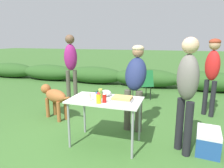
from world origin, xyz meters
name	(u,v)px	position (x,y,z in m)	size (l,w,h in m)	color
ground_plane	(106,143)	(0.00, 0.00, 0.00)	(60.00, 60.00, 0.00)	#3D6B2D
shrub_hedge	(146,78)	(0.00, 4.21, 0.32)	(14.40, 0.90, 0.63)	#2D5623
folding_table	(105,104)	(0.00, 0.00, 0.66)	(1.10, 0.64, 0.74)	silver
food_tray	(122,98)	(0.26, 0.04, 0.77)	(0.32, 0.24, 0.06)	#9E9EA3
plate_stack	(93,95)	(-0.26, 0.11, 0.76)	(0.20, 0.20, 0.03)	white
mixing_bowl	(106,93)	(-0.06, 0.18, 0.79)	(0.19, 0.19, 0.10)	silver
paper_cup_stack	(88,97)	(-0.20, -0.16, 0.80)	(0.08, 0.08, 0.13)	white
mayo_bottle	(97,96)	(-0.09, -0.12, 0.81)	(0.06, 0.06, 0.15)	silver
ketchup_bottle	(104,97)	(0.04, -0.15, 0.82)	(0.06, 0.06, 0.16)	red
mustard_bottle	(99,98)	(-0.02, -0.21, 0.82)	(0.07, 0.07, 0.17)	yellow
relish_jar	(100,94)	(-0.09, 0.04, 0.81)	(0.07, 0.07, 0.15)	olive
standing_person_in_gray_fleece	(135,79)	(0.32, 0.72, 0.95)	(0.42, 0.51, 1.54)	#4C473D
standing_person_in_red_jacket	(187,86)	(1.16, 0.13, 1.01)	(0.41, 0.43, 1.66)	black
standing_person_with_beanie	(212,68)	(1.71, 1.84, 1.06)	(0.38, 0.37, 1.65)	black
standing_person_in_dark_puffer	(71,61)	(-1.62, 1.85, 1.08)	(0.41, 0.38, 1.76)	#4C473D
dog	(54,97)	(-1.40, 0.71, 0.46)	(0.92, 0.49, 0.69)	#9E5B2D
camp_chair_green_behind_table	(143,83)	(0.15, 2.64, 0.47)	(0.67, 0.73, 0.83)	#19602D
cooler_box	(208,141)	(1.51, 0.25, 0.17)	(0.37, 0.51, 0.34)	#234C93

